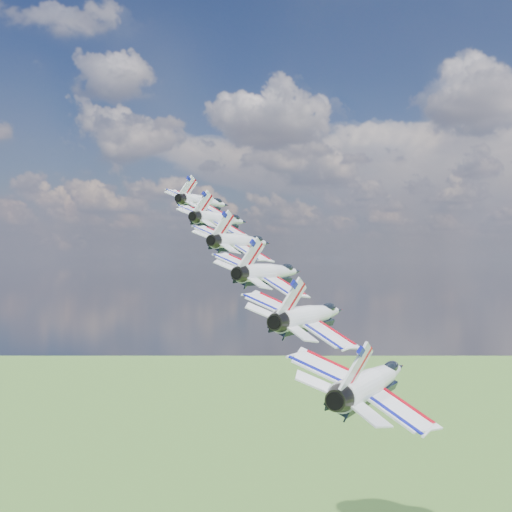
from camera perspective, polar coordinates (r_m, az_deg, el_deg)
The scene contains 6 objects.
jet_0 at distance 108.98m, azimuth -4.56°, elevation 4.81°, with size 10.73×15.89×4.75m, color white, non-canonical shape.
jet_1 at distance 96.28m, azimuth -3.09°, elevation 3.26°, with size 10.73×15.89×4.75m, color white, non-canonical shape.
jet_2 at distance 83.76m, azimuth -1.18°, elevation 1.25°, with size 10.73×15.89×4.75m, color white, non-canonical shape.
jet_3 at distance 71.49m, azimuth 1.39°, elevation -1.46°, with size 10.73×15.89×4.75m, color white, non-canonical shape.
jet_4 at distance 59.66m, azimuth 5.01°, elevation -5.27°, with size 10.73×15.89×4.75m, color silver, non-canonical shape.
jet_5 at distance 48.56m, azimuth 10.43°, elevation -10.84°, with size 10.73×15.89×4.75m, color silver, non-canonical shape.
Camera 1 is at (58.26, -77.05, 149.24)m, focal length 45.00 mm.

